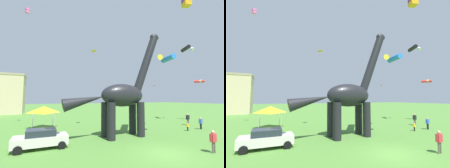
{
  "view_description": "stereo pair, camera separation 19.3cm",
  "coord_description": "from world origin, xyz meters",
  "views": [
    {
      "loc": [
        -8.77,
        -9.07,
        4.09
      ],
      "look_at": [
        -1.31,
        6.74,
        5.73
      ],
      "focal_mm": 24.81,
      "sensor_mm": 36.0,
      "label": 1
    },
    {
      "loc": [
        -8.59,
        -9.15,
        4.09
      ],
      "look_at": [
        -1.31,
        6.74,
        5.73
      ],
      "focal_mm": 24.81,
      "sensor_mm": 36.0,
      "label": 2
    }
  ],
  "objects": [
    {
      "name": "person_near_flyer",
      "position": [
        3.31,
        -1.45,
        1.02
      ],
      "size": [
        0.63,
        0.28,
        1.68
      ],
      "rotation": [
        0.0,
        0.0,
        0.4
      ],
      "color": "#6B6056",
      "rests_on": "ground_plane"
    },
    {
      "name": "kite_apex",
      "position": [
        18.31,
        9.95,
        7.31
      ],
      "size": [
        1.77,
        1.73,
        0.5
      ],
      "color": "red"
    },
    {
      "name": "kite_mid_left",
      "position": [
        8.16,
        4.02,
        16.71
      ],
      "size": [
        1.13,
        1.13,
        1.3
      ],
      "color": "purple"
    },
    {
      "name": "kite_mid_right",
      "position": [
        -1.84,
        11.83,
        10.95
      ],
      "size": [
        1.0,
        1.03,
        0.13
      ],
      "color": "orange"
    },
    {
      "name": "kite_trailing",
      "position": [
        15.53,
        10.05,
        13.22
      ],
      "size": [
        2.5,
        2.5,
        0.72
      ],
      "color": "black"
    },
    {
      "name": "parked_sedan_left",
      "position": [
        -8.48,
        5.3,
        0.81
      ],
      "size": [
        4.21,
        2.01,
        1.55
      ],
      "rotation": [
        0.0,
        0.0,
        -0.01
      ],
      "color": "silver",
      "rests_on": "ground_plane"
    },
    {
      "name": "person_photographer",
      "position": [
        11.0,
        4.94,
        0.93
      ],
      "size": [
        0.58,
        0.25,
        1.54
      ],
      "rotation": [
        0.0,
        0.0,
        3.88
      ],
      "color": "black",
      "rests_on": "ground_plane"
    },
    {
      "name": "ground_plane",
      "position": [
        0.0,
        0.0,
        0.0
      ],
      "size": [
        240.0,
        240.0,
        0.0
      ],
      "primitive_type": "plane",
      "color": "#4C7F33"
    },
    {
      "name": "kite_drifting",
      "position": [
        -10.85,
        16.11,
        17.14
      ],
      "size": [
        0.66,
        0.66,
        0.71
      ],
      "color": "pink"
    },
    {
      "name": "dinosaur_sculpture",
      "position": [
        -0.44,
        5.92,
        4.45
      ],
      "size": [
        11.77,
        2.49,
        12.3
      ],
      "rotation": [
        0.0,
        0.0,
        0.02
      ],
      "color": "black",
      "rests_on": "ground_plane"
    },
    {
      "name": "kite_far_left",
      "position": [
        4.73,
        4.43,
        8.85
      ],
      "size": [
        2.1,
        2.3,
        0.65
      ],
      "color": "#287AE5"
    },
    {
      "name": "festival_canopy_tent",
      "position": [
        -8.08,
        14.67,
        2.54
      ],
      "size": [
        3.15,
        3.15,
        3.0
      ],
      "color": "#B2B2B7",
      "rests_on": "ground_plane"
    },
    {
      "name": "kite_mid_center",
      "position": [
        21.05,
        25.63,
        7.86
      ],
      "size": [
        0.87,
        0.66,
        1.06
      ],
      "color": "pink"
    },
    {
      "name": "person_vendor_side",
      "position": [
        12.09,
        7.8,
        1.08
      ],
      "size": [
        0.67,
        0.29,
        1.78
      ],
      "rotation": [
        0.0,
        0.0,
        1.5
      ],
      "color": "#6B6056",
      "rests_on": "ground_plane"
    },
    {
      "name": "person_strolling_adult",
      "position": [
        8.48,
        4.95,
        0.62
      ],
      "size": [
        0.38,
        0.17,
        1.02
      ],
      "rotation": [
        0.0,
        0.0,
        2.17
      ],
      "color": "black",
      "rests_on": "ground_plane"
    }
  ]
}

